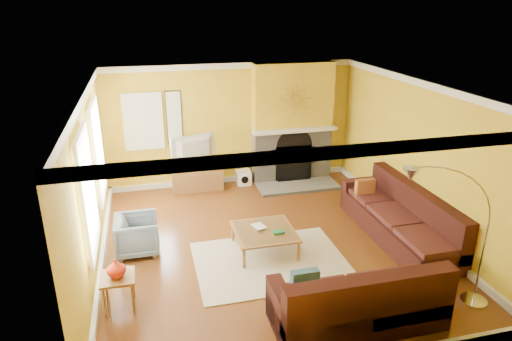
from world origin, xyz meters
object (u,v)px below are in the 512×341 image
object	(u,v)px
armchair	(137,235)
arc_lamp	(448,241)
sectional_sofa	(348,235)
coffee_table	(264,241)
media_console	(197,176)
side_table	(119,292)

from	to	relation	value
armchair	arc_lamp	xyz separation A→B (m)	(3.93, -2.55, 0.74)
sectional_sofa	coffee_table	bearing A→B (deg)	154.16
coffee_table	armchair	world-z (taller)	armchair
media_console	side_table	bearing A→B (deg)	-111.65
arc_lamp	sectional_sofa	bearing A→B (deg)	114.26
sectional_sofa	arc_lamp	distance (m)	1.73
side_table	arc_lamp	xyz separation A→B (m)	(4.19, -1.11, 0.81)
coffee_table	arc_lamp	xyz separation A→B (m)	(1.89, -2.07, 0.86)
side_table	coffee_table	bearing A→B (deg)	22.66
coffee_table	media_console	bearing A→B (deg)	104.05
sectional_sofa	coffee_table	size ratio (longest dim) A/B	3.80
media_console	armchair	world-z (taller)	armchair
coffee_table	arc_lamp	bearing A→B (deg)	-47.61
armchair	arc_lamp	distance (m)	4.74
sectional_sofa	armchair	bearing A→B (deg)	161.78
media_console	side_table	distance (m)	4.23
coffee_table	arc_lamp	distance (m)	2.93
armchair	arc_lamp	size ratio (longest dim) A/B	0.33
armchair	media_console	bearing A→B (deg)	-27.69
arc_lamp	media_console	bearing A→B (deg)	117.58
media_console	arc_lamp	xyz separation A→B (m)	(2.63, -5.03, 0.76)
sectional_sofa	armchair	size ratio (longest dim) A/B	5.37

